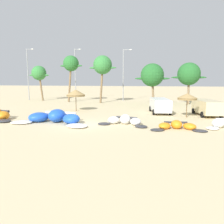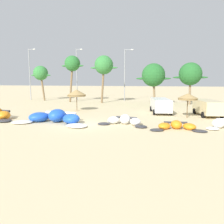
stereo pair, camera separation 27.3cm
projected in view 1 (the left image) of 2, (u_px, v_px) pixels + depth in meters
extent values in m
plane|color=beige|center=(83.00, 125.00, 21.22)|extent=(260.00, 260.00, 0.00)
ellipsoid|color=orange|center=(3.00, 115.00, 23.71)|extent=(2.09, 2.23, 0.93)
ellipsoid|color=#333338|center=(3.00, 121.00, 22.51)|extent=(2.20, 2.02, 0.25)
ellipsoid|color=white|center=(22.00, 122.00, 21.73)|extent=(2.44, 2.12, 0.26)
ellipsoid|color=blue|center=(39.00, 117.00, 22.51)|extent=(2.60, 2.66, 0.97)
ellipsoid|color=blue|center=(57.00, 116.00, 22.42)|extent=(1.83, 2.23, 1.31)
ellipsoid|color=blue|center=(71.00, 119.00, 21.51)|extent=(2.46, 2.63, 0.97)
ellipsoid|color=white|center=(77.00, 126.00, 20.09)|extent=(2.59, 2.38, 0.26)
cylinder|color=white|center=(61.00, 113.00, 23.09)|extent=(3.49, 0.63, 0.32)
cube|color=white|center=(56.00, 116.00, 22.22)|extent=(1.33, 0.86, 0.04)
ellipsoid|color=#333338|center=(104.00, 124.00, 21.20)|extent=(1.35, 1.20, 0.19)
ellipsoid|color=white|center=(114.00, 120.00, 21.60)|extent=(1.55, 1.55, 0.71)
ellipsoid|color=white|center=(125.00, 119.00, 21.46)|extent=(1.19, 1.34, 0.95)
ellipsoid|color=white|center=(136.00, 122.00, 20.83)|extent=(1.41, 1.50, 0.71)
ellipsoid|color=#333338|center=(141.00, 126.00, 19.94)|extent=(1.53, 1.46, 0.19)
cylinder|color=#333338|center=(127.00, 117.00, 21.83)|extent=(2.12, 0.54, 0.19)
cube|color=#333338|center=(125.00, 119.00, 21.35)|extent=(0.83, 0.55, 0.04)
ellipsoid|color=#333338|center=(157.00, 130.00, 18.72)|extent=(1.53, 1.39, 0.15)
ellipsoid|color=orange|center=(165.00, 126.00, 19.31)|extent=(1.45, 1.55, 0.56)
ellipsoid|color=orange|center=(176.00, 124.00, 19.45)|extent=(1.06, 1.32, 0.75)
ellipsoid|color=orange|center=(190.00, 126.00, 19.09)|extent=(1.53, 1.57, 0.56)
ellipsoid|color=#333338|center=(200.00, 131.00, 18.36)|extent=(1.45, 1.25, 0.15)
cylinder|color=#333338|center=(176.00, 122.00, 19.86)|extent=(2.04, 0.36, 0.18)
cube|color=#333338|center=(177.00, 125.00, 19.33)|extent=(0.77, 0.51, 0.04)
ellipsoid|color=white|center=(212.00, 128.00, 19.13)|extent=(1.47, 1.42, 0.22)
ellipsoid|color=white|center=(218.00, 123.00, 19.77)|extent=(1.45, 1.49, 0.83)
cylinder|color=brown|center=(76.00, 103.00, 30.37)|extent=(0.10, 0.10, 2.21)
cone|color=#9E7F4C|center=(76.00, 92.00, 30.16)|extent=(2.61, 2.61, 0.74)
cylinder|color=olive|center=(76.00, 96.00, 30.22)|extent=(2.48, 2.48, 0.20)
cylinder|color=brown|center=(187.00, 108.00, 24.97)|extent=(0.10, 0.10, 2.23)
cone|color=#9E7F4C|center=(187.00, 96.00, 24.77)|extent=(2.20, 2.20, 0.52)
cylinder|color=olive|center=(187.00, 99.00, 24.82)|extent=(2.09, 2.09, 0.20)
cube|color=beige|center=(207.00, 106.00, 26.47)|extent=(2.79, 5.31, 1.50)
cube|color=black|center=(203.00, 103.00, 27.81)|extent=(2.19, 1.55, 0.56)
cylinder|color=black|center=(193.00, 111.00, 28.18)|extent=(0.34, 0.71, 0.68)
cylinder|color=black|center=(210.00, 111.00, 28.09)|extent=(0.34, 0.71, 0.68)
cylinder|color=black|center=(202.00, 115.00, 25.07)|extent=(0.34, 0.71, 0.68)
cylinder|color=black|center=(221.00, 115.00, 24.98)|extent=(0.34, 0.71, 0.68)
cube|color=white|center=(160.00, 105.00, 28.50)|extent=(2.76, 5.44, 1.50)
cube|color=black|center=(158.00, 101.00, 29.88)|extent=(2.15, 1.58, 0.56)
cylinder|color=black|center=(150.00, 109.00, 30.25)|extent=(0.34, 0.71, 0.68)
cylinder|color=black|center=(165.00, 109.00, 30.16)|extent=(0.34, 0.71, 0.68)
cylinder|color=black|center=(154.00, 112.00, 27.06)|extent=(0.34, 0.71, 0.68)
cylinder|color=black|center=(170.00, 112.00, 26.97)|extent=(0.34, 0.71, 0.68)
cylinder|color=brown|center=(41.00, 87.00, 45.45)|extent=(0.98, 0.36, 5.62)
sphere|color=#337A38|center=(39.00, 73.00, 45.11)|extent=(2.94, 2.94, 2.94)
ellipsoid|color=#337A38|center=(34.00, 75.00, 45.39)|extent=(2.06, 0.50, 0.36)
ellipsoid|color=#337A38|center=(44.00, 75.00, 44.95)|extent=(2.06, 0.50, 0.36)
cylinder|color=brown|center=(70.00, 83.00, 42.25)|extent=(1.03, 0.36, 7.30)
sphere|color=#286B2D|center=(71.00, 63.00, 41.66)|extent=(2.93, 2.93, 2.93)
ellipsoid|color=#286B2D|center=(65.00, 66.00, 41.94)|extent=(2.05, 0.50, 0.36)
ellipsoid|color=#286B2D|center=(77.00, 66.00, 41.50)|extent=(2.05, 0.50, 0.36)
cylinder|color=brown|center=(102.00, 84.00, 40.59)|extent=(0.80, 0.36, 6.92)
sphere|color=#337A38|center=(103.00, 65.00, 40.05)|extent=(3.38, 3.38, 3.38)
ellipsoid|color=#337A38|center=(95.00, 68.00, 40.37)|extent=(2.37, 0.50, 0.36)
ellipsoid|color=#337A38|center=(110.00, 68.00, 39.87)|extent=(2.37, 0.50, 0.36)
cylinder|color=#7F6647|center=(153.00, 90.00, 37.20)|extent=(0.71, 0.36, 5.05)
sphere|color=#236028|center=(152.00, 75.00, 36.87)|extent=(3.84, 3.84, 3.84)
ellipsoid|color=#236028|center=(143.00, 79.00, 37.24)|extent=(2.69, 0.50, 0.36)
ellipsoid|color=#236028|center=(162.00, 79.00, 36.67)|extent=(2.69, 0.50, 0.36)
cylinder|color=#7F6647|center=(188.00, 89.00, 38.26)|extent=(0.48, 0.36, 5.25)
sphere|color=#236028|center=(189.00, 74.00, 37.89)|extent=(3.87, 3.87, 3.87)
ellipsoid|color=#236028|center=(179.00, 77.00, 38.27)|extent=(2.71, 0.50, 0.36)
ellipsoid|color=#236028|center=(198.00, 77.00, 37.69)|extent=(2.71, 0.50, 0.36)
cylinder|color=gray|center=(28.00, 75.00, 46.41)|extent=(0.18, 0.18, 10.63)
cylinder|color=gray|center=(29.00, 49.00, 45.55)|extent=(1.27, 0.10, 0.10)
ellipsoid|color=silver|center=(32.00, 49.00, 45.43)|extent=(0.56, 0.24, 0.20)
cylinder|color=gray|center=(75.00, 75.00, 46.26)|extent=(0.18, 0.18, 10.59)
cylinder|color=gray|center=(77.00, 49.00, 45.41)|extent=(1.07, 0.10, 0.10)
ellipsoid|color=silver|center=(80.00, 49.00, 45.31)|extent=(0.56, 0.24, 0.20)
cylinder|color=gray|center=(123.00, 75.00, 44.19)|extent=(0.18, 0.18, 10.22)
cylinder|color=gray|center=(127.00, 50.00, 43.34)|extent=(1.42, 0.10, 0.10)
ellipsoid|color=silver|center=(131.00, 50.00, 43.21)|extent=(0.56, 0.24, 0.20)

